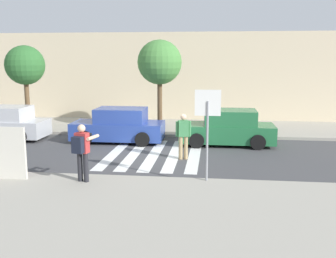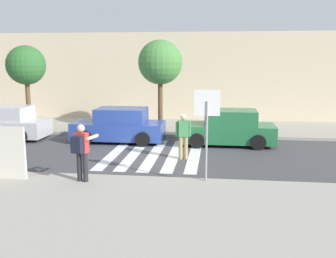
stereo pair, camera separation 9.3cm
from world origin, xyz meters
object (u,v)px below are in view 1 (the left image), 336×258
Objects in this scene: photographer_with_backpack at (82,148)px; street_tree_west at (25,66)px; stop_sign at (208,115)px; street_tree_center at (160,63)px; parked_car_green at (228,128)px; advertising_board at (8,153)px; parked_car_blue at (119,126)px; parked_car_silver at (3,124)px; pedestrian_crossing at (183,134)px.

photographer_with_backpack is 0.40× the size of street_tree_west.
stop_sign is 8.33m from street_tree_center.
advertising_board reaches higher than parked_car_green.
street_tree_center reaches higher than stop_sign.
parked_car_silver is at bearing -180.00° from parked_car_blue.
photographer_with_backpack is 6.29m from parked_car_blue.
street_tree_west is (-9.44, 7.81, 1.24)m from stop_sign.
pedestrian_crossing is 4.18m from parked_car_blue.
photographer_with_backpack reaches higher than advertising_board.
pedestrian_crossing is at bearing -72.11° from street_tree_center.
parked_car_silver is at bearing -95.21° from street_tree_west.
advertising_board is at bearing -174.97° from stop_sign.
stop_sign is 0.66× the size of parked_car_silver.
photographer_with_backpack is at bearing -86.08° from parked_car_blue.
street_tree_west is 0.95× the size of street_tree_center.
street_tree_west is (-8.50, 4.86, 2.40)m from pedestrian_crossing.
stop_sign is at bearing -72.32° from pedestrian_crossing.
stop_sign is 0.64× the size of street_tree_west.
parked_car_blue is at bearing 73.12° from advertising_board.
street_tree_center is (1.57, 2.12, 2.81)m from parked_car_blue.
street_tree_west is at bearing 112.58° from advertising_board.
street_tree_west is at bearing -179.94° from street_tree_center.
street_tree_center is at bearing 53.51° from parked_car_blue.
parked_car_blue is (-4.08, 5.70, -1.40)m from stop_sign.
pedestrian_crossing is 9.12m from parked_car_silver.
parked_car_blue is 6.51m from advertising_board.
advertising_board is at bearing -59.53° from parked_car_silver.
street_tree_west reaches higher than parked_car_green.
street_tree_west is at bearing 140.38° from stop_sign.
street_tree_center is (1.14, 8.39, 2.36)m from photographer_with_backpack.
parked_car_silver is at bearing 120.47° from advertising_board.
stop_sign is 0.66× the size of parked_car_blue.
stop_sign is 1.70× the size of advertising_board.
parked_car_silver and parked_car_blue have the same top height.
photographer_with_backpack is at bearing -97.75° from street_tree_center.
stop_sign is 0.66× the size of parked_car_green.
parked_car_green is at bearing 0.00° from parked_car_silver.
photographer_with_backpack reaches higher than parked_car_blue.
street_tree_center reaches higher than parked_car_silver.
parked_car_silver is 10.42m from parked_car_green.
street_tree_west reaches higher than advertising_board.
parked_car_green is (10.42, 0.00, 0.00)m from parked_car_silver.
stop_sign reaches higher than pedestrian_crossing.
stop_sign is 3.31m from pedestrian_crossing.
street_tree_center is (-3.30, 2.12, 2.81)m from parked_car_green.
advertising_board is (-5.03, -3.48, -0.03)m from pedestrian_crossing.
advertising_board reaches higher than parked_car_blue.
parked_car_green is at bearing 0.00° from parked_car_blue.
parked_car_green is (4.87, 0.00, 0.00)m from parked_car_blue.
pedestrian_crossing is 5.72m from street_tree_center.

